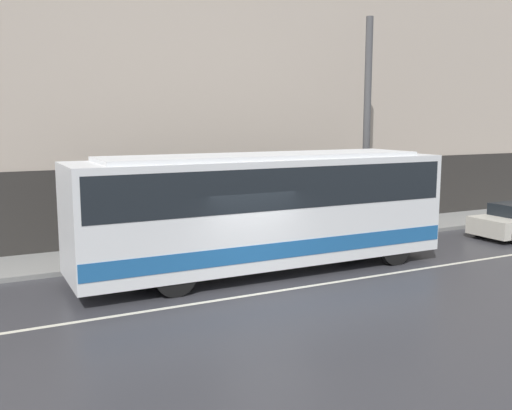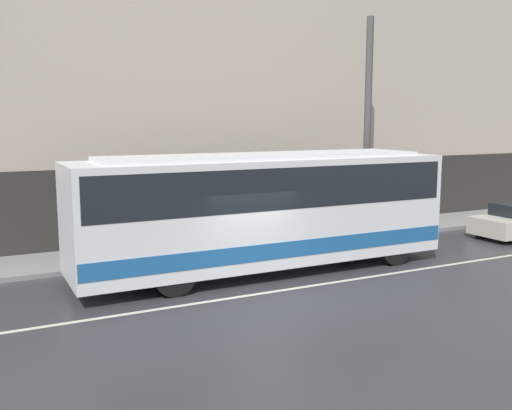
% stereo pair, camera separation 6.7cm
% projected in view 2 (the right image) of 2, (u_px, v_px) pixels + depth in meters
% --- Properties ---
extents(ground_plane, '(60.00, 60.00, 0.00)m').
position_uv_depth(ground_plane, '(265.00, 293.00, 14.59)').
color(ground_plane, '#333338').
extents(sidewalk, '(60.00, 2.73, 0.14)m').
position_uv_depth(sidewalk, '(191.00, 249.00, 19.31)').
color(sidewalk, gray).
rests_on(sidewalk, ground_plane).
extents(building_facade, '(60.00, 0.35, 13.75)m').
position_uv_depth(building_facade, '(173.00, 54.00, 19.67)').
color(building_facade, '#B7A899').
rests_on(building_facade, ground_plane).
extents(lane_stripe, '(54.00, 0.14, 0.01)m').
position_uv_depth(lane_stripe, '(265.00, 293.00, 14.59)').
color(lane_stripe, beige).
rests_on(lane_stripe, ground_plane).
extents(transit_bus, '(11.05, 2.59, 3.43)m').
position_uv_depth(transit_bus, '(265.00, 206.00, 16.43)').
color(transit_bus, white).
rests_on(transit_bus, ground_plane).
extents(utility_pole_near, '(0.26, 0.26, 7.95)m').
position_uv_depth(utility_pole_near, '(367.00, 127.00, 21.12)').
color(utility_pole_near, '#4C4C4F').
rests_on(utility_pole_near, sidewalk).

